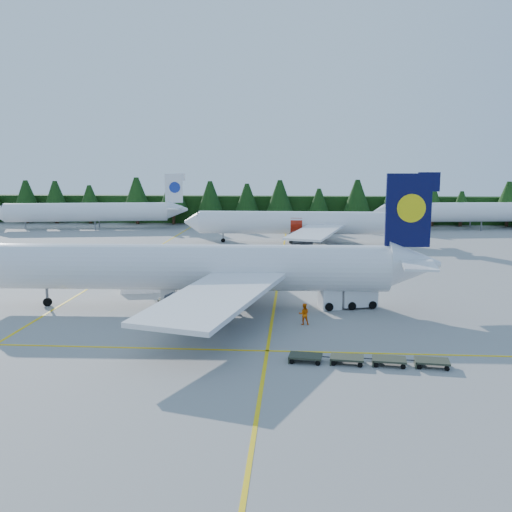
# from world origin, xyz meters

# --- Properties ---
(ground) EXTENTS (320.00, 320.00, 0.00)m
(ground) POSITION_xyz_m (0.00, 0.00, 0.00)
(ground) COLOR gray
(ground) RESTS_ON ground
(taxi_stripe_a) EXTENTS (0.25, 120.00, 0.01)m
(taxi_stripe_a) POSITION_xyz_m (-14.00, 20.00, 0.01)
(taxi_stripe_a) COLOR yellow
(taxi_stripe_a) RESTS_ON ground
(taxi_stripe_b) EXTENTS (0.25, 120.00, 0.01)m
(taxi_stripe_b) POSITION_xyz_m (6.00, 20.00, 0.01)
(taxi_stripe_b) COLOR yellow
(taxi_stripe_b) RESTS_ON ground
(taxi_stripe_cross) EXTENTS (80.00, 0.25, 0.01)m
(taxi_stripe_cross) POSITION_xyz_m (0.00, -6.00, 0.01)
(taxi_stripe_cross) COLOR yellow
(taxi_stripe_cross) RESTS_ON ground
(treeline_hedge) EXTENTS (220.00, 4.00, 6.00)m
(treeline_hedge) POSITION_xyz_m (0.00, 82.00, 3.00)
(treeline_hedge) COLOR black
(treeline_hedge) RESTS_ON ground
(airliner_navy) EXTENTS (42.25, 34.74, 12.28)m
(airliner_navy) POSITION_xyz_m (-2.25, 5.86, 3.69)
(airliner_navy) COLOR white
(airliner_navy) RESTS_ON ground
(airliner_red) EXTENTS (38.18, 31.44, 11.11)m
(airliner_red) POSITION_xyz_m (7.33, 49.75, 3.34)
(airliner_red) COLOR white
(airliner_red) RESTS_ON ground
(airliner_far_left) EXTENTS (37.75, 9.70, 11.05)m
(airliner_far_left) POSITION_xyz_m (-35.33, 67.45, 3.46)
(airliner_far_left) COLOR white
(airliner_far_left) RESTS_ON ground
(airliner_far_right) EXTENTS (38.98, 8.61, 11.36)m
(airliner_far_right) POSITION_xyz_m (40.97, 71.85, 3.56)
(airliner_far_right) COLOR white
(airliner_far_right) RESTS_ON ground
(airstairs) EXTENTS (4.42, 6.01, 3.67)m
(airstairs) POSITION_xyz_m (-8.08, 12.39, 0.80)
(airstairs) COLOR white
(airstairs) RESTS_ON ground
(service_truck) EXTENTS (5.50, 3.12, 2.51)m
(service_truck) POSITION_xyz_m (12.78, 6.88, 1.24)
(service_truck) COLOR silver
(service_truck) RESTS_ON ground
(dolly_train) EXTENTS (10.56, 1.99, 0.13)m
(dolly_train) POSITION_xyz_m (12.79, -8.24, 0.41)
(dolly_train) COLOR #2F3426
(dolly_train) RESTS_ON ground
(uld_pair) EXTENTS (4.63, 1.92, 1.52)m
(uld_pair) POSITION_xyz_m (-2.80, 7.29, 1.02)
(uld_pair) COLOR #2F3426
(uld_pair) RESTS_ON ground
(crew_b) EXTENTS (0.91, 0.73, 1.79)m
(crew_b) POSITION_xyz_m (8.67, 0.93, 0.89)
(crew_b) COLOR #F16005
(crew_b) RESTS_ON ground
(crew_c) EXTENTS (0.70, 0.89, 1.91)m
(crew_c) POSITION_xyz_m (1.42, 6.14, 0.96)
(crew_c) COLOR #EC5904
(crew_c) RESTS_ON ground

